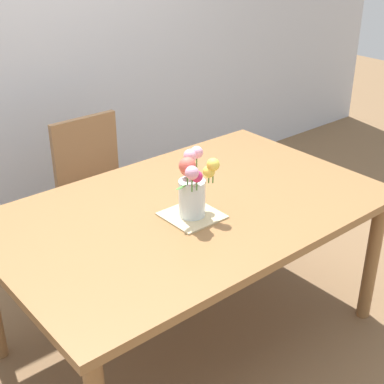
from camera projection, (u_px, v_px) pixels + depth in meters
name	position (u px, v px, depth m)	size (l,w,h in m)	color
ground_plane	(190.00, 333.00, 2.87)	(12.00, 12.00, 0.00)	brown
back_wall	(20.00, 15.00, 3.34)	(7.00, 0.10, 2.80)	silver
dining_table	(190.00, 220.00, 2.57)	(1.79, 1.13, 0.75)	olive
chair_far	(98.00, 183.00, 3.28)	(0.42, 0.42, 0.90)	#9E7047
placemat	(192.00, 215.00, 2.44)	(0.23, 0.23, 0.01)	#CCB789
flower_vase	(193.00, 185.00, 2.38)	(0.22, 0.19, 0.29)	silver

